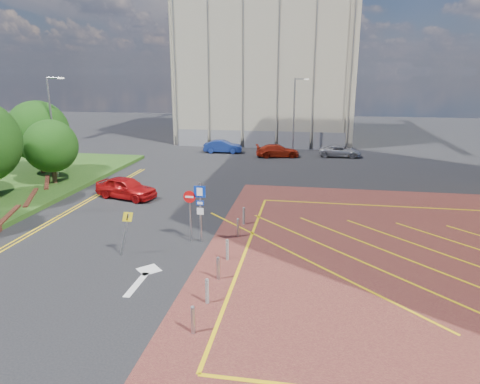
% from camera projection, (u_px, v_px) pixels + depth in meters
% --- Properties ---
extents(ground, '(140.00, 140.00, 0.00)m').
position_uv_depth(ground, '(187.00, 249.00, 21.63)').
color(ground, black).
rests_on(ground, ground).
extents(retaining_wall, '(6.06, 20.33, 0.40)m').
position_uv_depth(retaining_wall, '(4.00, 219.00, 25.35)').
color(retaining_wall, maroon).
rests_on(retaining_wall, ground).
extents(tree_c, '(4.00, 4.00, 4.90)m').
position_uv_depth(tree_c, '(51.00, 146.00, 32.40)').
color(tree_c, '#3D2B1C').
rests_on(tree_c, grass_bed).
extents(tree_d, '(5.00, 5.00, 6.08)m').
position_uv_depth(tree_d, '(38.00, 131.00, 35.54)').
color(tree_d, '#3D2B1C').
rests_on(tree_d, grass_bed).
extents(lamp_left_far, '(1.53, 0.16, 8.00)m').
position_uv_depth(lamp_left_far, '(53.00, 123.00, 34.05)').
color(lamp_left_far, '#9EA0A8').
rests_on(lamp_left_far, grass_bed).
extents(lamp_back, '(1.53, 0.16, 8.00)m').
position_uv_depth(lamp_back, '(295.00, 112.00, 46.37)').
color(lamp_back, '#9EA0A8').
rests_on(lamp_back, ground).
extents(sign_cluster, '(1.17, 0.12, 3.20)m').
position_uv_depth(sign_cluster, '(196.00, 206.00, 21.98)').
color(sign_cluster, '#9EA0A8').
rests_on(sign_cluster, ground).
extents(warning_sign, '(0.74, 0.42, 2.25)m').
position_uv_depth(warning_sign, '(126.00, 228.00, 20.43)').
color(warning_sign, '#9EA0A8').
rests_on(warning_sign, ground).
extents(bollard_row, '(0.14, 11.14, 0.90)m').
position_uv_depth(bollard_row, '(224.00, 257.00, 19.55)').
color(bollard_row, '#9EA0A8').
rests_on(bollard_row, forecourt).
extents(construction_building, '(21.20, 19.20, 22.00)m').
position_uv_depth(construction_building, '(269.00, 53.00, 56.61)').
color(construction_building, '#B3AB92').
rests_on(construction_building, ground).
extents(construction_fence, '(21.60, 0.06, 2.00)m').
position_uv_depth(construction_fence, '(268.00, 140.00, 49.67)').
color(construction_fence, gray).
rests_on(construction_fence, ground).
extents(car_red_left, '(4.80, 2.95, 1.52)m').
position_uv_depth(car_red_left, '(126.00, 188.00, 30.08)').
color(car_red_left, '#B60F11').
rests_on(car_red_left, ground).
extents(car_blue_back, '(4.26, 1.72, 1.38)m').
position_uv_depth(car_blue_back, '(223.00, 147.00, 47.01)').
color(car_blue_back, navy).
rests_on(car_blue_back, ground).
extents(car_red_back, '(4.81, 2.77, 1.31)m').
position_uv_depth(car_red_back, '(278.00, 151.00, 44.67)').
color(car_red_back, '#A3200D').
rests_on(car_red_back, ground).
extents(car_silver_back, '(4.36, 2.05, 1.21)m').
position_uv_depth(car_silver_back, '(340.00, 151.00, 44.78)').
color(car_silver_back, '#ADAEB5').
rests_on(car_silver_back, ground).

